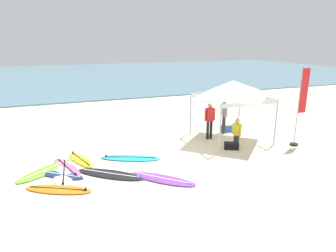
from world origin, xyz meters
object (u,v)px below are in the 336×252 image
(surfboard_lime, at_px, (47,170))
(surfboard_white, at_px, (64,172))
(surfboard_pink, at_px, (67,168))
(person_yellow, at_px, (237,130))
(person_grey, at_px, (224,114))
(person_red, at_px, (210,118))
(surfboard_black, at_px, (111,174))
(gear_bag_near_tent, at_px, (231,146))
(surfboard_cyan, at_px, (130,158))
(canopy_tent, at_px, (233,89))
(surfboard_yellow, at_px, (81,160))
(cooler_box, at_px, (227,128))
(surfboard_purple, at_px, (163,179))
(surfboard_orange, at_px, (59,189))
(banner_flag, at_px, (300,110))
(surfboard_navy, at_px, (60,175))

(surfboard_lime, relative_size, surfboard_white, 0.88)
(surfboard_pink, height_order, person_yellow, person_yellow)
(person_grey, bearing_deg, person_red, -152.56)
(surfboard_black, height_order, gear_bag_near_tent, gear_bag_near_tent)
(surfboard_black, distance_m, person_grey, 6.92)
(surfboard_cyan, distance_m, person_grey, 5.56)
(surfboard_black, bearing_deg, surfboard_white, 152.85)
(canopy_tent, distance_m, person_red, 1.69)
(surfboard_yellow, bearing_deg, person_red, 5.68)
(person_red, distance_m, cooler_box, 1.76)
(surfboard_purple, relative_size, gear_bag_near_tent, 3.51)
(surfboard_cyan, distance_m, gear_bag_near_tent, 4.33)
(surfboard_cyan, distance_m, person_red, 4.34)
(surfboard_white, xyz_separation_m, person_red, (6.57, 1.57, 0.95))
(surfboard_orange, bearing_deg, person_yellow, 12.79)
(canopy_tent, distance_m, banner_flag, 3.00)
(surfboard_lime, height_order, person_yellow, person_yellow)
(surfboard_black, bearing_deg, surfboard_lime, 150.56)
(person_grey, xyz_separation_m, person_yellow, (-0.39, -1.74, -0.33))
(person_red, bearing_deg, gear_bag_near_tent, -82.12)
(banner_flag, bearing_deg, surfboard_purple, -170.02)
(surfboard_orange, distance_m, surfboard_yellow, 2.45)
(surfboard_cyan, xyz_separation_m, surfboard_orange, (-2.71, -1.75, 0.00))
(canopy_tent, xyz_separation_m, surfboard_navy, (-7.55, -1.33, -2.35))
(surfboard_orange, bearing_deg, surfboard_purple, -8.23)
(surfboard_yellow, bearing_deg, person_grey, 9.44)
(surfboard_lime, distance_m, cooler_box, 8.73)
(surfboard_orange, height_order, banner_flag, banner_flag)
(surfboard_cyan, distance_m, surfboard_purple, 2.29)
(surfboard_pink, height_order, gear_bag_near_tent, gear_bag_near_tent)
(surfboard_pink, bearing_deg, gear_bag_near_tent, -3.08)
(canopy_tent, bearing_deg, cooler_box, 64.99)
(canopy_tent, height_order, surfboard_black, canopy_tent)
(surfboard_orange, height_order, cooler_box, cooler_box)
(surfboard_purple, distance_m, cooler_box, 6.39)
(canopy_tent, relative_size, surfboard_orange, 1.34)
(surfboard_cyan, bearing_deg, surfboard_orange, -147.09)
(surfboard_cyan, bearing_deg, surfboard_navy, -165.82)
(surfboard_pink, xyz_separation_m, person_red, (6.46, 1.21, 0.95))
(surfboard_yellow, xyz_separation_m, person_red, (5.91, 0.59, 0.95))
(surfboard_navy, xyz_separation_m, person_grey, (7.82, 2.35, 0.95))
(surfboard_white, relative_size, cooler_box, 5.17)
(surfboard_cyan, distance_m, surfboard_orange, 3.23)
(surfboard_orange, height_order, gear_bag_near_tent, gear_bag_near_tent)
(banner_flag, bearing_deg, surfboard_white, 176.58)
(surfboard_lime, relative_size, cooler_box, 4.55)
(canopy_tent, relative_size, surfboard_pink, 1.29)
(surfboard_yellow, bearing_deg, gear_bag_near_tent, -9.11)
(surfboard_black, height_order, person_yellow, person_yellow)
(surfboard_white, distance_m, banner_flag, 9.88)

